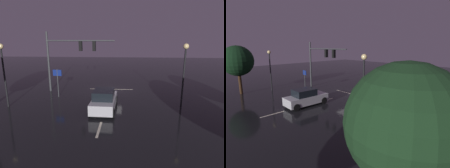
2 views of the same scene
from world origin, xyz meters
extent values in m
plane|color=black|center=(0.00, 0.00, 0.00)|extent=(80.00, 80.00, 0.00)
cylinder|color=#383A3D|center=(6.76, 1.12, 3.23)|extent=(0.22, 0.22, 6.46)
cylinder|color=#383A3D|center=(3.16, 1.12, 5.53)|extent=(7.21, 0.14, 0.14)
cube|color=black|center=(3.16, 1.12, 4.96)|extent=(0.32, 0.36, 1.00)
sphere|color=red|center=(3.16, 0.93, 5.28)|extent=(0.20, 0.20, 0.20)
sphere|color=black|center=(3.16, 0.93, 4.96)|extent=(0.20, 0.20, 0.20)
sphere|color=black|center=(3.16, 0.93, 4.64)|extent=(0.20, 0.20, 0.20)
cube|color=black|center=(1.71, 1.12, 4.96)|extent=(0.32, 0.36, 1.00)
sphere|color=red|center=(1.71, 0.93, 5.28)|extent=(0.20, 0.20, 0.20)
sphere|color=black|center=(1.71, 0.93, 4.96)|extent=(0.20, 0.20, 0.20)
sphere|color=black|center=(1.71, 0.93, 4.64)|extent=(0.20, 0.20, 0.20)
cube|color=beige|center=(0.00, 4.00, 0.00)|extent=(0.16, 2.20, 0.01)
cube|color=beige|center=(0.00, 10.00, 0.00)|extent=(0.16, 2.20, 0.01)
cube|color=beige|center=(0.00, -0.08, 0.00)|extent=(5.00, 0.16, 0.01)
cube|color=#B7B7BC|center=(0.07, 6.40, 0.62)|extent=(1.89, 4.34, 0.80)
cube|color=black|center=(0.08, 6.60, 1.36)|extent=(1.64, 2.13, 0.68)
cylinder|color=black|center=(0.88, 4.78, 0.34)|extent=(0.23, 0.68, 0.68)
cylinder|color=black|center=(-0.80, 4.81, 0.34)|extent=(0.23, 0.68, 0.68)
cylinder|color=black|center=(0.95, 7.98, 0.34)|extent=(0.23, 0.68, 0.68)
cylinder|color=black|center=(-0.73, 8.01, 0.34)|extent=(0.23, 0.68, 0.68)
sphere|color=#F9EFC6|center=(0.68, 4.26, 0.67)|extent=(0.20, 0.20, 0.20)
sphere|color=#F9EFC6|center=(-0.62, 4.29, 0.67)|extent=(0.20, 0.20, 0.20)
cylinder|color=black|center=(-6.40, 5.42, 2.47)|extent=(0.14, 0.14, 4.94)
sphere|color=#F9D88C|center=(-6.40, 5.42, 5.12)|extent=(0.44, 0.44, 0.44)
cylinder|color=black|center=(8.39, 6.42, 2.47)|extent=(0.14, 0.14, 4.94)
sphere|color=#F9D88C|center=(8.39, 6.42, 5.12)|extent=(0.44, 0.44, 0.44)
cylinder|color=#383A3D|center=(5.07, 3.28, 1.41)|extent=(0.09, 0.09, 2.81)
cube|color=navy|center=(5.07, 3.28, 2.46)|extent=(0.90, 0.18, 0.60)
camera|label=1|loc=(-1.66, 21.06, 5.67)|focal=30.23mm
camera|label=2|loc=(-14.63, 15.88, 5.94)|focal=28.32mm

